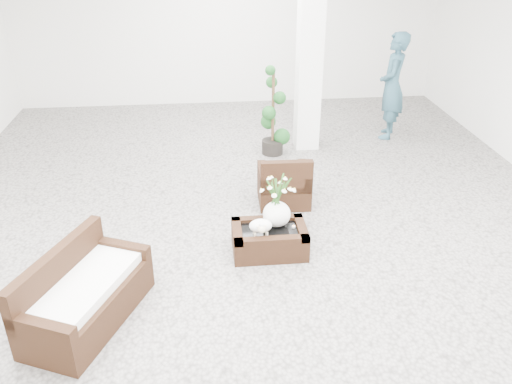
{
  "coord_description": "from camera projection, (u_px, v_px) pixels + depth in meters",
  "views": [
    {
      "loc": [
        -0.61,
        -5.98,
        3.7
      ],
      "look_at": [
        0.0,
        -0.1,
        0.62
      ],
      "focal_mm": 37.28,
      "sensor_mm": 36.0,
      "label": 1
    }
  ],
  "objects": [
    {
      "name": "armchair",
      "position": [
        284.0,
        178.0,
        7.57
      ],
      "size": [
        0.74,
        0.71,
        0.76
      ],
      "primitive_type": "cube",
      "rotation": [
        0.0,
        0.0,
        3.11
      ],
      "color": "#341C0F",
      "rests_on": "ground"
    },
    {
      "name": "tealight",
      "position": [
        294.0,
        226.0,
        6.49
      ],
      "size": [
        0.04,
        0.04,
        0.03
      ],
      "primitive_type": "cylinder",
      "color": "white",
      "rests_on": "coffee_table"
    },
    {
      "name": "planter_narcissus",
      "position": [
        277.0,
        196.0,
        6.36
      ],
      "size": [
        0.44,
        0.44,
        0.8
      ],
      "primitive_type": null,
      "color": "white",
      "rests_on": "coffee_table"
    },
    {
      "name": "coffee_table",
      "position": [
        269.0,
        241.0,
        6.52
      ],
      "size": [
        0.9,
        0.6,
        0.31
      ],
      "primitive_type": "cube",
      "color": "#341C0F",
      "rests_on": "ground"
    },
    {
      "name": "shopper",
      "position": [
        392.0,
        86.0,
        9.6
      ],
      "size": [
        0.69,
        0.83,
        1.93
      ],
      "primitive_type": "imported",
      "rotation": [
        0.0,
        0.0,
        -1.96
      ],
      "color": "#284B5A",
      "rests_on": "ground"
    },
    {
      "name": "loveseat",
      "position": [
        86.0,
        289.0,
        5.3
      ],
      "size": [
        1.24,
        1.62,
        0.78
      ],
      "primitive_type": "cube",
      "rotation": [
        0.0,
        0.0,
        1.15
      ],
      "color": "#341C0F",
      "rests_on": "ground"
    },
    {
      "name": "sheep_figurine",
      "position": [
        261.0,
        227.0,
        6.3
      ],
      "size": [
        0.28,
        0.23,
        0.21
      ],
      "primitive_type": "ellipsoid",
      "color": "white",
      "rests_on": "coffee_table"
    },
    {
      "name": "ground",
      "position": [
        255.0,
        230.0,
        7.04
      ],
      "size": [
        11.0,
        11.0,
        0.0
      ],
      "primitive_type": "plane",
      "color": "gray",
      "rests_on": "ground"
    },
    {
      "name": "topiary",
      "position": [
        273.0,
        112.0,
        8.97
      ],
      "size": [
        0.41,
        0.41,
        1.53
      ],
      "primitive_type": null,
      "color": "#143F17",
      "rests_on": "ground"
    },
    {
      "name": "column",
      "position": [
        310.0,
        48.0,
        8.81
      ],
      "size": [
        0.4,
        0.4,
        3.5
      ],
      "primitive_type": "cube",
      "color": "white",
      "rests_on": "ground"
    }
  ]
}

